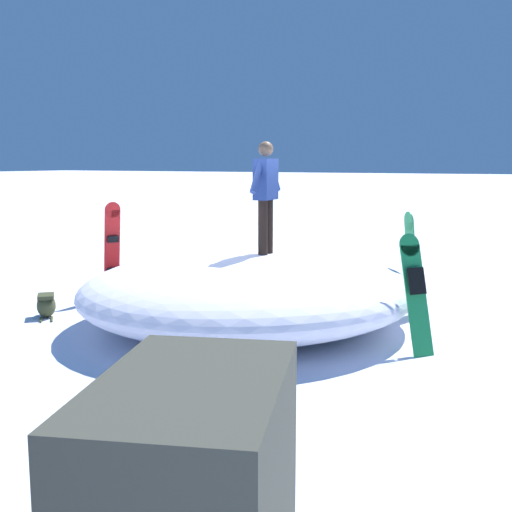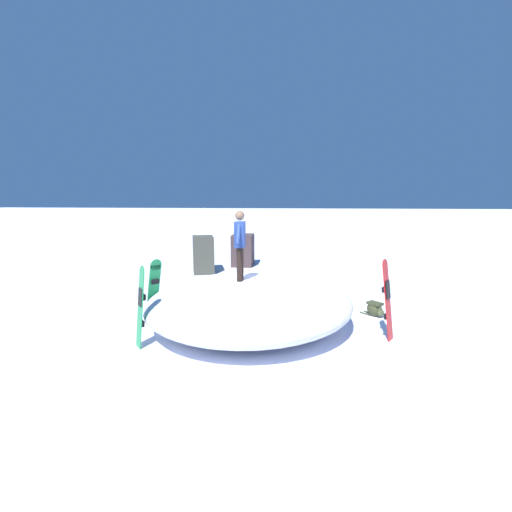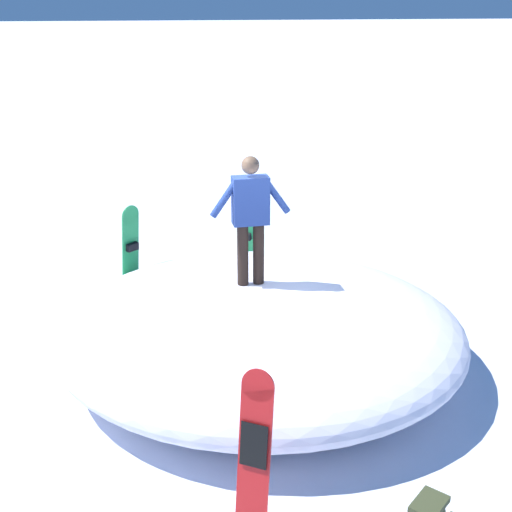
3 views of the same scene
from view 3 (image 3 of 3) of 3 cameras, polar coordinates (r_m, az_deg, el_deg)
The scene contains 6 objects.
ground at distance 8.55m, azimuth 1.89°, elevation -10.85°, with size 240.00×240.00×0.00m, color white.
snow_mound at distance 8.67m, azimuth 0.32°, elevation -6.17°, with size 4.81×5.14×1.10m, color white.
snowboarder_standing at distance 8.30m, azimuth -0.46°, elevation 3.62°, with size 1.00×0.25×1.63m.
snowboard_primary_upright at distance 10.88m, azimuth -0.67°, elevation 1.05°, with size 0.51×0.53×1.53m.
snowboard_secondary_upright at distance 10.28m, azimuth -10.42°, elevation -0.07°, with size 0.34×0.33×1.68m.
snowboard_tertiary_upright at distance 5.87m, azimuth -0.15°, elevation -16.97°, with size 0.37×0.35×1.75m.
Camera 3 is at (-1.32, -7.13, 4.53)m, focal length 47.86 mm.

